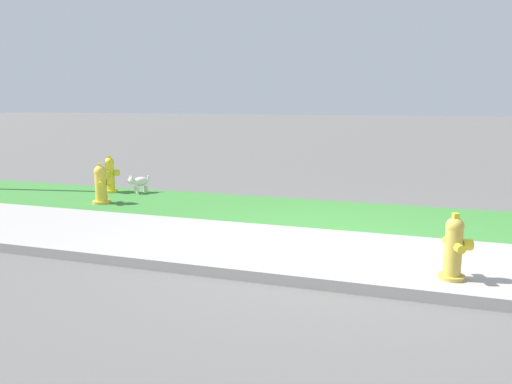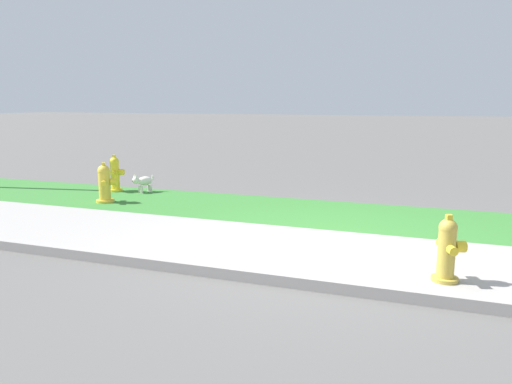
{
  "view_description": "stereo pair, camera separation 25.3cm",
  "coord_description": "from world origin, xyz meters",
  "px_view_note": "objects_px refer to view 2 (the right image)",
  "views": [
    {
      "loc": [
        1.05,
        -5.81,
        1.82
      ],
      "look_at": [
        -1.38,
        1.56,
        0.4
      ],
      "focal_mm": 35.0,
      "sensor_mm": 36.0,
      "label": 1
    },
    {
      "loc": [
        1.29,
        -5.73,
        1.82
      ],
      "look_at": [
        -1.38,
        1.56,
        0.4
      ],
      "focal_mm": 35.0,
      "sensor_mm": 36.0,
      "label": 2
    }
  ],
  "objects_px": {
    "fire_hydrant_far_end": "(105,183)",
    "small_white_dog": "(143,181)",
    "fire_hydrant_at_driveway": "(447,250)",
    "fire_hydrant_by_grass_verge": "(115,174)"
  },
  "relations": [
    {
      "from": "fire_hydrant_at_driveway",
      "to": "fire_hydrant_far_end",
      "type": "height_order",
      "value": "fire_hydrant_far_end"
    },
    {
      "from": "fire_hydrant_at_driveway",
      "to": "fire_hydrant_by_grass_verge",
      "type": "height_order",
      "value": "fire_hydrant_by_grass_verge"
    },
    {
      "from": "fire_hydrant_at_driveway",
      "to": "fire_hydrant_far_end",
      "type": "bearing_deg",
      "value": -132.86
    },
    {
      "from": "fire_hydrant_far_end",
      "to": "small_white_dog",
      "type": "relative_size",
      "value": 1.76
    },
    {
      "from": "fire_hydrant_at_driveway",
      "to": "small_white_dog",
      "type": "height_order",
      "value": "fire_hydrant_at_driveway"
    },
    {
      "from": "fire_hydrant_by_grass_verge",
      "to": "fire_hydrant_far_end",
      "type": "distance_m",
      "value": 1.11
    },
    {
      "from": "fire_hydrant_at_driveway",
      "to": "fire_hydrant_by_grass_verge",
      "type": "xyz_separation_m",
      "value": [
        -6.28,
        3.2,
        0.02
      ]
    },
    {
      "from": "fire_hydrant_at_driveway",
      "to": "fire_hydrant_far_end",
      "type": "distance_m",
      "value": 6.19
    },
    {
      "from": "fire_hydrant_at_driveway",
      "to": "small_white_dog",
      "type": "xyz_separation_m",
      "value": [
        -5.69,
        3.29,
        -0.11
      ]
    },
    {
      "from": "fire_hydrant_by_grass_verge",
      "to": "fire_hydrant_far_end",
      "type": "relative_size",
      "value": 1.03
    }
  ]
}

